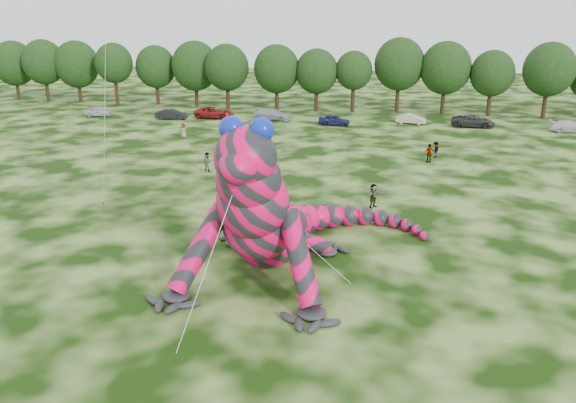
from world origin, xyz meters
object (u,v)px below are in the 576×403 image
Objects in this scene: tree_5 at (195,74)px; tree_11 at (445,78)px; tree_6 at (227,77)px; car_4 at (334,120)px; car_7 at (571,127)px; tree_7 at (277,78)px; spectator_5 at (373,196)px; tree_9 at (353,82)px; car_1 at (171,114)px; tree_3 at (115,74)px; tree_4 at (156,75)px; car_5 at (411,119)px; tree_1 at (45,71)px; car_6 at (473,121)px; spectator_4 at (183,131)px; car_0 at (98,112)px; spectator_3 at (429,153)px; tree_10 at (399,75)px; spectator_1 at (207,162)px; inflatable_gecko at (273,185)px; tree_0 at (15,70)px; spectator_0 at (227,159)px; spectator_2 at (435,150)px; tree_8 at (317,80)px; car_3 at (273,114)px; tree_2 at (78,71)px; car_2 at (214,113)px; tree_13 at (548,81)px.

tree_11 is (36.91, -0.24, 0.14)m from tree_5.
tree_6 is (5.57, -1.75, -0.15)m from tree_5.
car_4 is 0.82× the size of car_7.
tree_11 reaches higher than car_7.
tree_7 is 5.23× the size of spectator_5.
tree_9 reaches higher than car_1.
tree_4 is at bearing 15.14° from tree_3.
tree_6 is 28.11m from car_5.
tree_1 reaches higher than tree_7.
tree_1 is 1.83× the size of car_6.
spectator_4 is (-44.78, -11.74, 0.11)m from car_7.
spectator_3 is at bearing -113.72° from car_0.
tree_10 is (17.48, 1.77, 0.51)m from tree_7.
tree_5 is 2.58× the size of car_0.
spectator_5 reaches higher than spectator_1.
tree_6 is (-18.31, 52.10, 0.14)m from inflatable_gecko.
tree_1 is at bearing -48.01° from spectator_3.
spectator_5 is (-7.75, -43.11, -4.13)m from tree_11.
spectator_0 is at bearing -36.89° from tree_0.
spectator_2 is (3.99, -26.99, -4.45)m from tree_10.
spectator_5 is (5.27, 10.50, -3.70)m from inflatable_gecko.
tree_7 is at bearing -178.22° from tree_8.
car_3 is at bearing -25.62° from tree_4.
tree_11 reaches higher than car_3.
car_1 is (32.03, -12.60, -4.06)m from tree_0.
tree_11 is at bearing 3.33° from tree_7.
tree_0 is 1.01× the size of tree_3.
spectator_2 is (21.47, -25.21, -3.94)m from tree_7.
tree_8 is 15.94m from car_5.
tree_8 is at bearing -176.16° from tree_11.
tree_1 is 1.89× the size of car_3.
tree_9 reaches higher than spectator_3.
tree_2 is 49.85m from spectator_1.
tree_7 is 11.17m from tree_9.
tree_3 is 64.70m from car_7.
tree_0 is 72.35m from car_6.
tree_1 is at bearing 135.82° from inflatable_gecko.
tree_2 is at bearing 65.00° from car_2.
spectator_1 is at bearing -98.25° from tree_8.
car_5 is (38.94, -9.25, -3.90)m from tree_4.
car_3 is (-22.75, -9.40, -4.28)m from tree_11.
tree_1 is at bearing 178.62° from tree_8.
tree_5 reaches higher than tree_8.
inflatable_gecko is 58.79m from tree_13.
tree_3 reaches higher than car_2.
inflatable_gecko reaches higher than car_7.
car_1 is 37.39m from spectator_3.
spectator_0 is at bearing -166.40° from car_3.
spectator_3 is (-6.23, -19.29, 0.17)m from car_6.
tree_11 reaches higher than tree_7.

